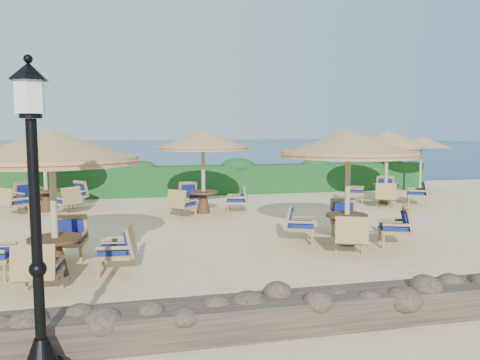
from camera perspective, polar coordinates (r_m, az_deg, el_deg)
ground at (r=12.76m, az=4.71°, el=-5.91°), size 120.00×120.00×0.00m
sea at (r=82.02m, az=-10.36°, el=4.07°), size 160.00×160.00×0.00m
hedge at (r=19.57m, az=-1.69°, el=0.05°), size 18.00×0.90×1.20m
stone_wall at (r=7.26m, az=20.23°, el=-13.76°), size 15.00×0.65×0.44m
lamp_post at (r=5.29m, az=-23.59°, el=-6.25°), size 0.44×0.44×3.31m
extra_parasol at (r=20.66m, az=21.27°, el=4.32°), size 2.30×2.30×2.41m
cafe_set_0 at (r=8.99m, az=-21.92°, el=0.87°), size 3.09×3.09×2.65m
cafe_set_1 at (r=10.98m, az=13.05°, el=2.06°), size 3.14×3.14×2.65m
cafe_set_2 at (r=16.46m, az=-22.73°, el=2.77°), size 2.84×2.84×2.65m
cafe_set_3 at (r=14.89m, az=-4.53°, el=3.34°), size 2.94×2.94×2.65m
cafe_set_4 at (r=17.57m, az=17.45°, el=2.95°), size 2.78×2.78×2.65m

